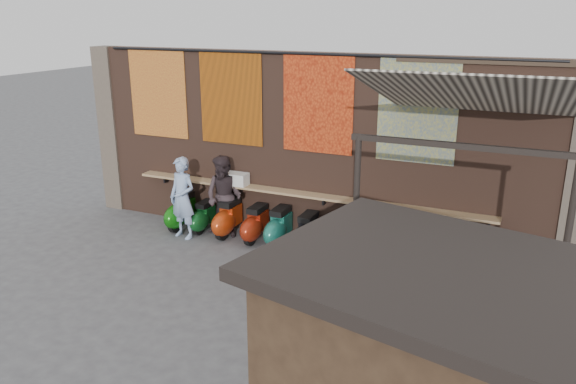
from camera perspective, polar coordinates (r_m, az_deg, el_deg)
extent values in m
plane|color=#474749|center=(10.32, -3.83, -9.68)|extent=(70.00, 70.00, 0.00)
cube|color=brown|center=(11.94, 1.99, 4.41)|extent=(10.00, 0.40, 4.00)
cube|color=#4C4238|center=(14.65, -17.33, 6.11)|extent=(0.50, 0.50, 4.00)
cube|color=#9E7A51|center=(11.85, 1.28, -0.20)|extent=(8.00, 0.32, 0.05)
cube|color=white|center=(12.43, -5.37, 1.35)|extent=(0.56, 0.31, 0.27)
cube|color=maroon|center=(13.32, -13.05, 9.74)|extent=(1.50, 0.02, 2.00)
cube|color=orange|center=(12.29, -5.82, 9.46)|extent=(1.50, 0.02, 2.00)
cube|color=#CD4719|center=(11.44, 3.04, 8.92)|extent=(1.50, 0.02, 2.00)
cube|color=#274692|center=(10.90, 13.00, 8.06)|extent=(1.50, 0.02, 2.00)
cylinder|color=black|center=(11.43, 1.66, 13.87)|extent=(9.50, 0.06, 0.06)
imported|color=#92ACD4|center=(12.42, -10.66, -0.60)|extent=(0.73, 0.55, 1.81)
imported|color=#34282C|center=(12.34, -6.49, -0.49)|extent=(0.93, 0.75, 1.82)
imported|color=#161632|center=(9.58, 11.32, -7.24)|extent=(0.96, 0.70, 1.51)
imported|color=slate|center=(8.39, 11.96, -10.47)|extent=(1.19, 0.85, 1.66)
imported|color=#7A5F4D|center=(9.53, 12.60, -6.80)|extent=(0.95, 0.75, 1.72)
cube|color=black|center=(4.60, 15.88, -7.96)|extent=(3.26, 2.78, 0.12)
cube|color=gold|center=(5.80, 18.92, -11.70)|extent=(1.18, 0.32, 0.50)
cube|color=beige|center=(9.10, 18.73, 9.27)|extent=(3.20, 3.28, 0.97)
cube|color=#33261C|center=(10.64, 19.86, 12.42)|extent=(3.30, 0.08, 0.12)
cube|color=black|center=(7.71, 17.22, 4.47)|extent=(3.00, 0.08, 0.08)
cylinder|color=black|center=(8.44, 6.81, -4.65)|extent=(0.09, 0.09, 3.10)
cylinder|color=black|center=(8.16, 26.07, -7.24)|extent=(0.09, 0.09, 3.10)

